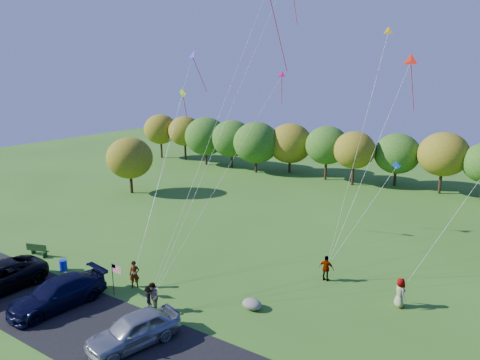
# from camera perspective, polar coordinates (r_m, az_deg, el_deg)

# --- Properties ---
(ground) EXTENTS (140.00, 140.00, 0.00)m
(ground) POSITION_cam_1_polar(r_m,az_deg,el_deg) (28.53, -9.68, -16.42)
(ground) COLOR #32611B
(ground) RESTS_ON ground
(asphalt_lane) EXTENTS (44.00, 6.00, 0.06)m
(asphalt_lane) POSITION_cam_1_polar(r_m,az_deg,el_deg) (26.18, -15.91, -19.74)
(asphalt_lane) COLOR black
(asphalt_lane) RESTS_ON ground
(treeline) EXTENTS (75.45, 28.24, 8.25)m
(treeline) POSITION_cam_1_polar(r_m,az_deg,el_deg) (56.90, 17.51, 3.41)
(treeline) COLOR #362413
(treeline) RESTS_ON ground
(minivan_navy) EXTENTS (3.33, 6.37, 1.76)m
(minivan_navy) POSITION_cam_1_polar(r_m,az_deg,el_deg) (30.05, -23.15, -13.73)
(minivan_navy) COLOR black
(minivan_navy) RESTS_ON asphalt_lane
(minivan_silver) EXTENTS (3.45, 5.55, 1.76)m
(minivan_silver) POSITION_cam_1_polar(r_m,az_deg,el_deg) (25.03, -13.97, -18.83)
(minivan_silver) COLOR #9CA2A6
(minivan_silver) RESTS_ON asphalt_lane
(flyer_a) EXTENTS (0.82, 0.81, 1.91)m
(flyer_a) POSITION_cam_1_polar(r_m,az_deg,el_deg) (30.94, -13.90, -12.11)
(flyer_a) COLOR #4C4C59
(flyer_a) RESTS_ON ground
(flyer_b) EXTENTS (1.17, 1.12, 1.89)m
(flyer_b) POSITION_cam_1_polar(r_m,az_deg,el_deg) (27.83, -11.59, -15.11)
(flyer_b) COLOR #4C4C59
(flyer_b) RESTS_ON ground
(flyer_c) EXTENTS (1.21, 1.15, 1.65)m
(flyer_c) POSITION_cam_1_polar(r_m,az_deg,el_deg) (28.05, -11.96, -15.17)
(flyer_c) COLOR #4C4C59
(flyer_c) RESTS_ON ground
(flyer_d) EXTENTS (1.12, 0.52, 1.87)m
(flyer_d) POSITION_cam_1_polar(r_m,az_deg,el_deg) (31.57, 11.43, -11.47)
(flyer_d) COLOR #4C4C59
(flyer_d) RESTS_ON ground
(flyer_e) EXTENTS (1.08, 1.10, 1.92)m
(flyer_e) POSITION_cam_1_polar(r_m,az_deg,el_deg) (29.57, 20.55, -13.89)
(flyer_e) COLOR #4C4C59
(flyer_e) RESTS_ON ground
(park_bench) EXTENTS (1.80, 0.85, 1.03)m
(park_bench) POSITION_cam_1_polar(r_m,az_deg,el_deg) (38.67, -25.39, -8.37)
(park_bench) COLOR black
(park_bench) RESTS_ON ground
(trash_barrel) EXTENTS (0.54, 0.54, 0.81)m
(trash_barrel) POSITION_cam_1_polar(r_m,az_deg,el_deg) (35.24, -22.49, -10.47)
(trash_barrel) COLOR #0D1FCA
(trash_barrel) RESTS_ON ground
(flag_assembly) EXTENTS (0.85, 0.55, 2.28)m
(flag_assembly) POSITION_cam_1_polar(r_m,az_deg,el_deg) (29.81, -16.34, -11.75)
(flag_assembly) COLOR black
(flag_assembly) RESTS_ON ground
(boulder_near) EXTENTS (1.29, 1.01, 0.64)m
(boulder_near) POSITION_cam_1_polar(r_m,az_deg,el_deg) (27.89, 1.60, -16.20)
(boulder_near) COLOR gray
(boulder_near) RESTS_ON ground
(kites_aloft) EXTENTS (24.38, 9.25, 16.07)m
(kites_aloft) POSITION_cam_1_polar(r_m,az_deg,el_deg) (34.87, 7.66, 19.67)
(kites_aloft) COLOR #FC3D1C
(kites_aloft) RESTS_ON ground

